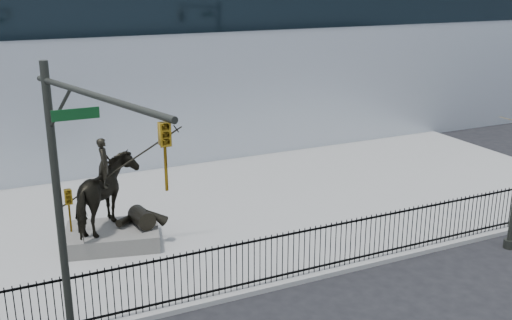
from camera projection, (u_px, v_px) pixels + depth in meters
name	position (u px, v px, depth m)	size (l,w,h in m)	color
ground	(332.00, 297.00, 16.78)	(120.00, 120.00, 0.00)	black
plaza	(233.00, 210.00, 22.80)	(30.00, 12.00, 0.15)	gray
building	(139.00, 55.00, 32.73)	(44.00, 14.00, 9.00)	silver
picket_fence	(310.00, 250.00, 17.59)	(22.10, 0.10, 1.50)	black
statue_plinth	(113.00, 237.00, 19.65)	(2.98, 2.05, 0.56)	#5A5852
equestrian_statue	(111.00, 195.00, 19.23)	(3.72, 2.76, 3.23)	black
traffic_signal_left	(76.00, 209.00, 12.29)	(1.52, 4.84, 7.00)	#252722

